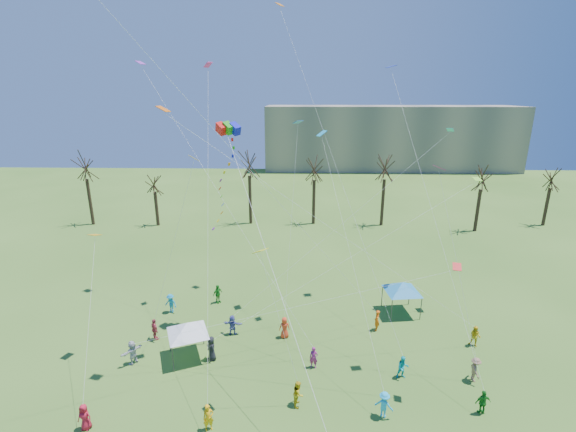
{
  "coord_description": "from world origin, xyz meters",
  "views": [
    {
      "loc": [
        0.03,
        -17.83,
        18.05
      ],
      "look_at": [
        -0.63,
        5.0,
        11.0
      ],
      "focal_mm": 25.0,
      "sensor_mm": 36.0,
      "label": 1
    }
  ],
  "objects_px": {
    "canopy_tent_blue": "(402,287)",
    "distant_building": "(390,138)",
    "big_box_kite": "(227,187)",
    "canopy_tent_white": "(187,328)"
  },
  "relations": [
    {
      "from": "distant_building",
      "to": "big_box_kite",
      "type": "bearing_deg",
      "value": -110.64
    },
    {
      "from": "big_box_kite",
      "to": "canopy_tent_white",
      "type": "relative_size",
      "value": 6.04
    },
    {
      "from": "canopy_tent_white",
      "to": "canopy_tent_blue",
      "type": "relative_size",
      "value": 0.91
    },
    {
      "from": "canopy_tent_blue",
      "to": "distant_building",
      "type": "bearing_deg",
      "value": 79.16
    },
    {
      "from": "distant_building",
      "to": "big_box_kite",
      "type": "height_order",
      "value": "big_box_kite"
    },
    {
      "from": "distant_building",
      "to": "big_box_kite",
      "type": "xyz_separation_m",
      "value": [
        -27.13,
        -72.0,
        4.1
      ]
    },
    {
      "from": "canopy_tent_white",
      "to": "canopy_tent_blue",
      "type": "xyz_separation_m",
      "value": [
        16.44,
        6.55,
        0.06
      ]
    },
    {
      "from": "distant_building",
      "to": "big_box_kite",
      "type": "distance_m",
      "value": 77.05
    },
    {
      "from": "canopy_tent_white",
      "to": "distant_building",
      "type": "bearing_deg",
      "value": 68.59
    },
    {
      "from": "distant_building",
      "to": "big_box_kite",
      "type": "relative_size",
      "value": 2.89
    }
  ]
}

